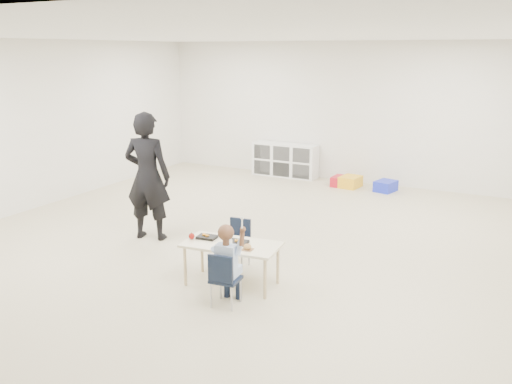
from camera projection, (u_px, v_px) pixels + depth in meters
The scene contains 16 objects.
room at pixel (235, 147), 7.06m from camera, with size 9.00×9.02×2.80m.
table at pixel (232, 264), 6.19m from camera, with size 1.14×0.66×0.50m.
chair_near at pixel (226, 278), 5.68m from camera, with size 0.29×0.27×0.60m, color black, non-canonical shape.
chair_far at pixel (237, 244), 6.67m from camera, with size 0.29×0.27×0.60m, color black, non-canonical shape.
child at pixel (225, 263), 5.63m from camera, with size 0.40×0.40×0.95m, color #A9C0E5, non-canonical shape.
lunch_tray_near at pixel (238, 242), 6.12m from camera, with size 0.22×0.16×0.03m, color black.
lunch_tray_far at pixel (207, 237), 6.29m from camera, with size 0.22×0.16×0.03m, color black.
milk_carton at pixel (228, 244), 5.97m from camera, with size 0.07×0.07×0.10m, color white.
bread_roll at pixel (247, 247), 5.92m from camera, with size 0.09×0.09×0.07m, color #B47C4A.
apple_near at pixel (227, 237), 6.21m from camera, with size 0.07×0.07×0.07m, color maroon.
apple_far at pixel (192, 236), 6.25m from camera, with size 0.07×0.07×0.07m, color maroon.
cubby_shelf at pixel (285, 160), 11.53m from camera, with size 1.40×0.40×0.70m, color white.
adult at pixel (147, 176), 7.57m from camera, with size 0.66×0.43×1.82m, color black.
bin_red at pixel (341, 181), 10.74m from camera, with size 0.31×0.40×0.20m, color red.
bin_yellow at pixel (350, 182), 10.65m from camera, with size 0.35×0.45×0.22m, color yellow.
bin_blue at pixel (386, 186), 10.34m from camera, with size 0.32×0.42×0.20m, color #1B2BCE.
Camera 1 is at (3.45, -6.07, 2.62)m, focal length 38.00 mm.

